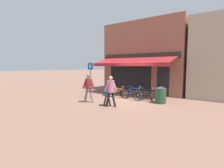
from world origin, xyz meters
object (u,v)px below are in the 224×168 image
bicycle_blue (133,93)px  parking_sign (91,76)px  pedestrian_adult (89,85)px  pedestrian_second_adult (111,88)px  bicycle_orange (117,92)px  pedestrian_child (107,93)px  litter_bin (161,95)px  bicycle_black (146,95)px

bicycle_blue → parking_sign: parking_sign is taller
pedestrian_adult → pedestrian_second_adult: (1.72, -0.07, -0.03)m
bicycle_orange → pedestrian_adult: (-0.39, -2.38, 0.67)m
pedestrian_child → litter_bin: pedestrian_child is taller
pedestrian_adult → litter_bin: pedestrian_adult is taller
bicycle_black → pedestrian_adult: 3.58m
bicycle_blue → pedestrian_child: (-0.18, -2.55, 0.28)m
litter_bin → pedestrian_adult: bearing=-146.0°
bicycle_blue → bicycle_black: bearing=-24.9°
bicycle_black → pedestrian_child: size_ratio=1.48×
bicycle_orange → pedestrian_child: size_ratio=1.53×
bicycle_black → parking_sign: size_ratio=0.69×
bicycle_black → pedestrian_child: pedestrian_child is taller
bicycle_blue → bicycle_orange: bearing=174.1°
bicycle_blue → litter_bin: size_ratio=1.76×
bicycle_orange → bicycle_blue: size_ratio=0.98×
pedestrian_adult → pedestrian_second_adult: 1.72m
pedestrian_adult → parking_sign: parking_sign is taller
pedestrian_second_adult → pedestrian_adult: bearing=-178.5°
bicycle_blue → parking_sign: size_ratio=0.73×
bicycle_orange → pedestrian_child: bearing=-76.2°
bicycle_black → pedestrian_second_adult: bearing=-128.1°
litter_bin → parking_sign: 4.72m
pedestrian_second_adult → litter_bin: size_ratio=1.65×
bicycle_blue → litter_bin: bearing=-20.6°
bicycle_orange → pedestrian_second_adult: bearing=-70.7°
pedestrian_second_adult → parking_sign: 2.95m
pedestrian_second_adult → bicycle_black: bearing=74.2°
bicycle_blue → bicycle_black: 1.03m
bicycle_orange → bicycle_black: (2.21, 0.01, 0.03)m
pedestrian_adult → parking_sign: (-0.93, 1.13, 0.46)m
pedestrian_child → litter_bin: size_ratio=1.13×
pedestrian_adult → litter_bin: 4.27m
litter_bin → pedestrian_child: bearing=-132.0°
parking_sign → pedestrian_child: bearing=-25.7°
bicycle_blue → pedestrian_second_adult: bearing=-101.7°
pedestrian_adult → litter_bin: bearing=33.5°
litter_bin → bicycle_orange: bearing=179.8°
bicycle_orange → parking_sign: parking_sign is taller
pedestrian_second_adult → parking_sign: parking_sign is taller
bicycle_orange → bicycle_black: bearing=-9.1°
bicycle_black → parking_sign: (-3.52, -1.25, 1.10)m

